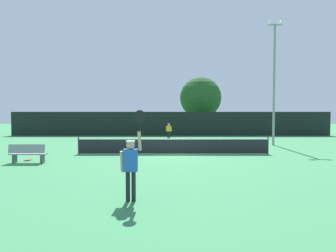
{
  "coord_description": "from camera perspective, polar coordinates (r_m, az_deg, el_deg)",
  "views": [
    {
      "loc": [
        -0.32,
        -16.91,
        2.39
      ],
      "look_at": [
        -0.41,
        4.8,
        1.54
      ],
      "focal_mm": 29.55,
      "sensor_mm": 36.0,
      "label": 1
    }
  ],
  "objects": [
    {
      "name": "player_serving",
      "position": [
        7.77,
        -7.41,
        -7.19
      ],
      "size": [
        0.67,
        0.4,
        2.54
      ],
      "color": "blue",
      "rests_on": "ground"
    },
    {
      "name": "courtside_bench",
      "position": [
        15.53,
        -26.7,
        -5.07
      ],
      "size": [
        1.8,
        0.44,
        0.95
      ],
      "color": "gray",
      "rests_on": "ground"
    },
    {
      "name": "parked_car_near",
      "position": [
        41.17,
        -9.78,
        -0.04
      ],
      "size": [
        2.09,
        4.28,
        1.69
      ],
      "rotation": [
        0.0,
        0.0,
        -0.05
      ],
      "color": "navy",
      "rests_on": "ground"
    },
    {
      "name": "player_receiving",
      "position": [
        27.9,
        0.39,
        -0.76
      ],
      "size": [
        0.57,
        0.23,
        1.54
      ],
      "rotation": [
        0.0,
        0.0,
        3.14
      ],
      "color": "yellow",
      "rests_on": "ground"
    },
    {
      "name": "large_tree",
      "position": [
        38.34,
        6.96,
        5.8
      ],
      "size": [
        5.64,
        5.64,
        7.61
      ],
      "color": "brown",
      "rests_on": "ground"
    },
    {
      "name": "ground_plane",
      "position": [
        17.08,
        1.31,
        -5.81
      ],
      "size": [
        120.0,
        120.0,
        0.0
      ],
      "primitive_type": "plane",
      "color": "#387F4C"
    },
    {
      "name": "tennis_ball",
      "position": [
        17.31,
        8.68,
        -5.61
      ],
      "size": [
        0.07,
        0.07,
        0.07
      ],
      "primitive_type": "sphere",
      "color": "#CCE033",
      "rests_on": "ground"
    },
    {
      "name": "perimeter_fence",
      "position": [
        32.17,
        0.8,
        0.46
      ],
      "size": [
        37.17,
        0.12,
        2.78
      ],
      "primitive_type": "cube",
      "color": "black",
      "rests_on": "ground"
    },
    {
      "name": "parked_car_far",
      "position": [
        40.53,
        15.5,
        -0.12
      ],
      "size": [
        2.14,
        4.3,
        1.69
      ],
      "rotation": [
        0.0,
        0.0,
        0.06
      ],
      "color": "#B7B7BC",
      "rests_on": "ground"
    },
    {
      "name": "spare_racket",
      "position": [
        16.54,
        -26.47,
        -6.24
      ],
      "size": [
        0.28,
        0.52,
        0.04
      ],
      "color": "black",
      "rests_on": "ground"
    },
    {
      "name": "tennis_net",
      "position": [
        17.02,
        1.31,
        -4.1
      ],
      "size": [
        11.73,
        0.08,
        1.07
      ],
      "color": "#232328",
      "rests_on": "ground"
    },
    {
      "name": "light_pole",
      "position": [
        23.71,
        21.29,
        9.53
      ],
      "size": [
        1.18,
        0.28,
        9.76
      ],
      "color": "gray",
      "rests_on": "ground"
    },
    {
      "name": "parked_car_mid",
      "position": [
        40.65,
        3.4,
        -0.04
      ],
      "size": [
        2.28,
        4.36,
        1.69
      ],
      "rotation": [
        0.0,
        0.0,
        -0.09
      ],
      "color": "black",
      "rests_on": "ground"
    }
  ]
}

